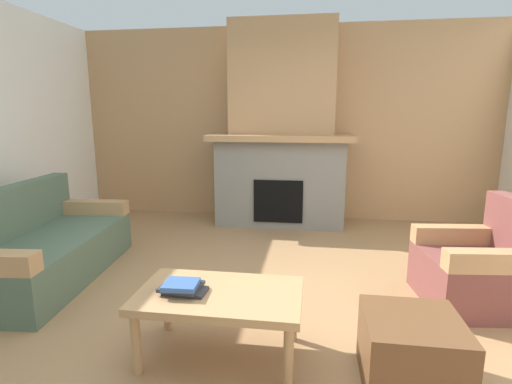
{
  "coord_description": "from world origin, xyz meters",
  "views": [
    {
      "loc": [
        0.43,
        -2.67,
        1.49
      ],
      "look_at": [
        -0.11,
        0.98,
        0.75
      ],
      "focal_mm": 27.17,
      "sensor_mm": 36.0,
      "label": 1
    }
  ],
  "objects_px": {
    "couch": "(43,248)",
    "coffee_table": "(220,300)",
    "armchair": "(480,268)",
    "fireplace": "(281,139)",
    "ottoman": "(411,352)"
  },
  "relations": [
    {
      "from": "coffee_table",
      "to": "ottoman",
      "type": "bearing_deg",
      "value": -5.49
    },
    {
      "from": "couch",
      "to": "coffee_table",
      "type": "xyz_separation_m",
      "value": [
        1.89,
        -0.92,
        0.09
      ]
    },
    {
      "from": "fireplace",
      "to": "couch",
      "type": "xyz_separation_m",
      "value": [
        -1.99,
        -2.24,
        -0.88
      ]
    },
    {
      "from": "coffee_table",
      "to": "ottoman",
      "type": "height_order",
      "value": "coffee_table"
    },
    {
      "from": "couch",
      "to": "fireplace",
      "type": "bearing_deg",
      "value": 48.31
    },
    {
      "from": "fireplace",
      "to": "couch",
      "type": "relative_size",
      "value": 1.44
    },
    {
      "from": "fireplace",
      "to": "armchair",
      "type": "distance_m",
      "value": 2.94
    },
    {
      "from": "fireplace",
      "to": "couch",
      "type": "distance_m",
      "value": 3.13
    },
    {
      "from": "couch",
      "to": "ottoman",
      "type": "distance_m",
      "value": 3.17
    },
    {
      "from": "armchair",
      "to": "couch",
      "type": "bearing_deg",
      "value": -179.09
    },
    {
      "from": "coffee_table",
      "to": "armchair",
      "type": "bearing_deg",
      "value": 27.47
    },
    {
      "from": "couch",
      "to": "ottoman",
      "type": "relative_size",
      "value": 3.6
    },
    {
      "from": "couch",
      "to": "armchair",
      "type": "height_order",
      "value": "same"
    },
    {
      "from": "couch",
      "to": "coffee_table",
      "type": "distance_m",
      "value": 2.1
    },
    {
      "from": "fireplace",
      "to": "ottoman",
      "type": "relative_size",
      "value": 5.19
    }
  ]
}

